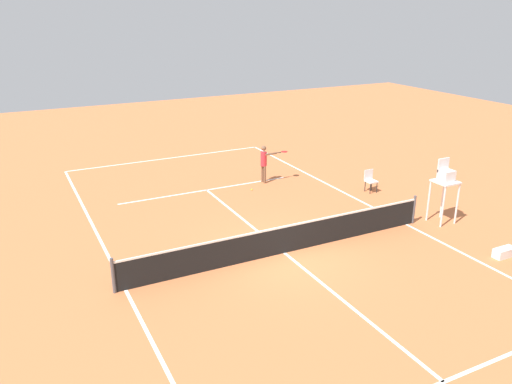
{
  "coord_description": "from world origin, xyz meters",
  "views": [
    {
      "loc": [
        7.56,
        12.93,
        7.5
      ],
      "look_at": [
        -0.81,
        -3.64,
        0.8
      ],
      "focal_mm": 35.9,
      "sensor_mm": 36.0,
      "label": 1
    }
  ],
  "objects_px": {
    "player_serving": "(265,161)",
    "tennis_ball": "(252,190)",
    "umpire_chair": "(445,181)",
    "courtside_chair_mid": "(370,180)",
    "equipment_bag": "(504,252)"
  },
  "relations": [
    {
      "from": "player_serving",
      "to": "courtside_chair_mid",
      "type": "relative_size",
      "value": 1.82
    },
    {
      "from": "tennis_ball",
      "to": "umpire_chair",
      "type": "height_order",
      "value": "umpire_chair"
    },
    {
      "from": "equipment_bag",
      "to": "tennis_ball",
      "type": "bearing_deg",
      "value": -64.74
    },
    {
      "from": "tennis_ball",
      "to": "umpire_chair",
      "type": "relative_size",
      "value": 0.03
    },
    {
      "from": "courtside_chair_mid",
      "to": "tennis_ball",
      "type": "bearing_deg",
      "value": -28.37
    },
    {
      "from": "player_serving",
      "to": "courtside_chair_mid",
      "type": "height_order",
      "value": "player_serving"
    },
    {
      "from": "umpire_chair",
      "to": "courtside_chair_mid",
      "type": "relative_size",
      "value": 2.54
    },
    {
      "from": "player_serving",
      "to": "umpire_chair",
      "type": "xyz_separation_m",
      "value": [
        -3.71,
        6.98,
        0.58
      ]
    },
    {
      "from": "umpire_chair",
      "to": "equipment_bag",
      "type": "xyz_separation_m",
      "value": [
        0.32,
        3.02,
        -1.46
      ]
    },
    {
      "from": "courtside_chair_mid",
      "to": "equipment_bag",
      "type": "xyz_separation_m",
      "value": [
        0.11,
        6.87,
        -0.38
      ]
    },
    {
      "from": "tennis_ball",
      "to": "courtside_chair_mid",
      "type": "xyz_separation_m",
      "value": [
        -4.5,
        2.43,
        0.5
      ]
    },
    {
      "from": "courtside_chair_mid",
      "to": "equipment_bag",
      "type": "height_order",
      "value": "courtside_chair_mid"
    },
    {
      "from": "player_serving",
      "to": "tennis_ball",
      "type": "relative_size",
      "value": 25.37
    },
    {
      "from": "courtside_chair_mid",
      "to": "equipment_bag",
      "type": "relative_size",
      "value": 1.25
    },
    {
      "from": "courtside_chair_mid",
      "to": "player_serving",
      "type": "bearing_deg",
      "value": -41.81
    }
  ]
}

